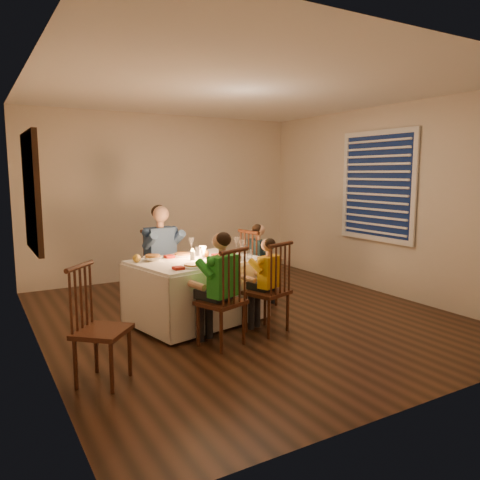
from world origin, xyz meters
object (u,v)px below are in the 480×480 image
child_yellow (267,331)px  chair_near_right (267,331)px  child_green (221,345)px  adult (163,306)px  serving_bowl (153,259)px  chair_extra (104,382)px  chair_adult (163,306)px  child_teal (259,305)px  chair_end (259,305)px  dining_table (196,277)px  chair_near_left (221,345)px

child_yellow → chair_near_right: bearing=161.7°
child_green → child_yellow: size_ratio=1.11×
adult → serving_bowl: bearing=-127.6°
child_yellow → serving_bowl: 1.48m
chair_extra → chair_adult: bearing=8.4°
chair_near_right → child_teal: child_teal is taller
chair_near_right → child_green: child_green is taller
chair_extra → child_yellow: child_yellow is taller
chair_adult → child_green: 1.57m
adult → child_teal: bearing=-35.9°
chair_end → child_teal: bearing=-0.0°
chair_end → child_teal: 0.00m
chair_adult → chair_end: 1.23m
adult → child_teal: (1.10, -0.56, 0.00)m
chair_adult → child_teal: child_teal is taller
dining_table → chair_end: size_ratio=1.59×
child_green → child_teal: bearing=-156.5°
adult → child_yellow: (0.62, -1.47, 0.00)m
chair_near_right → child_yellow: 0.00m
chair_adult → chair_near_left: same height
chair_near_left → chair_end: 1.48m
chair_extra → serving_bowl: bearing=6.2°
chair_near_left → child_green: size_ratio=0.87×
dining_table → child_teal: bearing=0.6°
chair_extra → child_green: (1.21, 0.26, 0.00)m
chair_near_left → serving_bowl: size_ratio=4.85×
chair_extra → adult: adult is taller
dining_table → chair_extra: (-1.32, -1.06, -0.51)m
child_yellow → serving_bowl: (-0.95, 0.85, 0.75)m
chair_adult → chair_near_left: 1.57m
chair_near_left → adult: size_ratio=0.76×
adult → chair_extra: bearing=-132.3°
chair_adult → dining_table: bearing=-90.2°
chair_extra → chair_near_left: bearing=-36.2°
child_teal → chair_near_right: bearing=144.2°
chair_adult → chair_near_right: size_ratio=1.00×
dining_table → chair_near_left: size_ratio=1.59×
chair_extra → child_green: size_ratio=0.86×
child_yellow → adult: bearing=-85.5°
chair_adult → child_yellow: size_ratio=0.97×
chair_adult → chair_near_right: 1.59m
chair_end → child_green: size_ratio=0.87×
chair_extra → child_teal: bearing=-19.3°
chair_end → child_green: (-1.09, -1.01, 0.00)m
chair_end → serving_bowl: bearing=84.3°
child_yellow → child_teal: child_teal is taller
chair_near_right → chair_near_left: bearing=-8.7°
chair_near_left → serving_bowl: 1.26m
chair_near_right → chair_end: (0.48, 0.91, 0.00)m
chair_near_left → child_green: 0.00m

